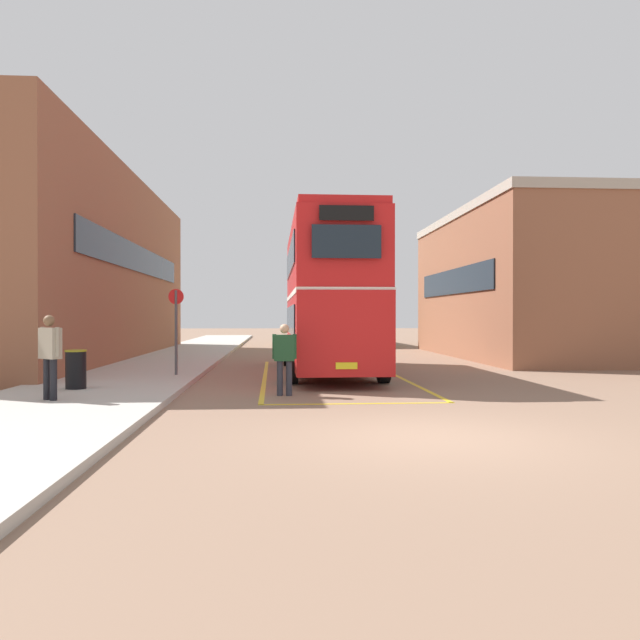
{
  "coord_description": "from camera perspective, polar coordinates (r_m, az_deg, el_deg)",
  "views": [
    {
      "loc": [
        -2.26,
        -9.19,
        1.82
      ],
      "look_at": [
        -0.65,
        14.4,
        1.67
      ],
      "focal_mm": 34.86,
      "sensor_mm": 36.0,
      "label": 1
    }
  ],
  "objects": [
    {
      "name": "sidewalk_left",
      "position": [
        26.39,
        -13.17,
        -3.44
      ],
      "size": [
        4.0,
        57.6,
        0.14
      ],
      "primitive_type": "cube",
      "color": "#B2ADA3",
      "rests_on": "ground"
    },
    {
      "name": "double_decker_bus",
      "position": [
        19.81,
        0.76,
        2.37
      ],
      "size": [
        2.79,
        10.05,
        4.75
      ],
      "color": "black",
      "rests_on": "ground"
    },
    {
      "name": "brick_building_left",
      "position": [
        28.1,
        -21.49,
        4.45
      ],
      "size": [
        5.31,
        22.3,
        7.67
      ],
      "color": "brown",
      "rests_on": "ground"
    },
    {
      "name": "depot_building_right",
      "position": [
        29.53,
        20.12,
        3.06
      ],
      "size": [
        8.63,
        13.98,
        6.42
      ],
      "color": "brown",
      "rests_on": "ground"
    },
    {
      "name": "ground_plane",
      "position": [
        23.77,
        1.56,
        -4.02
      ],
      "size": [
        135.6,
        135.6,
        0.0
      ],
      "primitive_type": "plane",
      "color": "#846651"
    },
    {
      "name": "pedestrian_boarding",
      "position": [
        14.2,
        -3.28,
        -3.18
      ],
      "size": [
        0.55,
        0.25,
        1.64
      ],
      "color": "#2D2D38",
      "rests_on": "ground"
    },
    {
      "name": "bay_marking_yellow",
      "position": [
        18.02,
        1.26,
        -5.41
      ],
      "size": [
        4.19,
        12.04,
        0.01
      ],
      "color": "gold",
      "rests_on": "ground"
    },
    {
      "name": "single_deck_bus",
      "position": [
        39.68,
        2.68,
        0.11
      ],
      "size": [
        3.11,
        9.22,
        3.02
      ],
      "color": "black",
      "rests_on": "ground"
    },
    {
      "name": "pedestrian_waiting_near",
      "position": [
        13.51,
        -23.54,
        -2.62
      ],
      "size": [
        0.52,
        0.47,
        1.7
      ],
      "color": "black",
      "rests_on": "sidewalk_left"
    },
    {
      "name": "bus_stop_sign",
      "position": [
        18.19,
        -13.07,
        -0.25
      ],
      "size": [
        0.44,
        0.08,
        2.45
      ],
      "color": "#4C4C51",
      "rests_on": "sidewalk_left"
    },
    {
      "name": "litter_bin",
      "position": [
        15.42,
        -21.5,
        -4.22
      ],
      "size": [
        0.49,
        0.49,
        0.9
      ],
      "color": "black",
      "rests_on": "sidewalk_left"
    }
  ]
}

